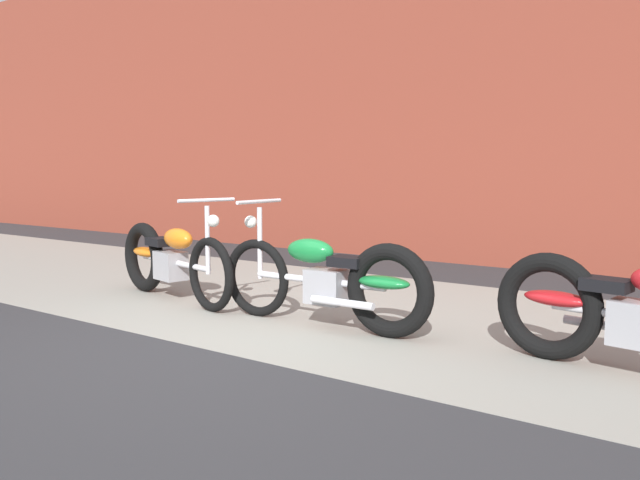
{
  "coord_description": "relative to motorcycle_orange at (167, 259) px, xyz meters",
  "views": [
    {
      "loc": [
        3.25,
        -3.13,
        1.28
      ],
      "look_at": [
        0.53,
        0.76,
        0.75
      ],
      "focal_mm": 35.35,
      "sensor_mm": 36.0,
      "label": 1
    }
  ],
  "objects": [
    {
      "name": "ground_plane",
      "position": [
        1.56,
        -1.08,
        -0.4
      ],
      "size": [
        80.0,
        80.0,
        0.0
      ],
      "primitive_type": "plane",
      "color": "#2D2D30"
    },
    {
      "name": "motorcycle_green",
      "position": [
        2.05,
        -0.06,
        0.0
      ],
      "size": [
        2.01,
        0.58,
        1.03
      ],
      "rotation": [
        0.0,
        0.0,
        3.17
      ],
      "color": "black",
      "rests_on": "ground"
    },
    {
      "name": "motorcycle_red",
      "position": [
        4.17,
        0.02,
        0.0
      ],
      "size": [
        2.0,
        0.64,
        1.03
      ],
      "rotation": [
        0.0,
        0.0,
        -0.15
      ],
      "color": "black",
      "rests_on": "ground"
    },
    {
      "name": "sidewalk_slab",
      "position": [
        1.56,
        0.67,
        -0.4
      ],
      "size": [
        36.0,
        3.5,
        0.01
      ],
      "primitive_type": "cube",
      "color": "gray",
      "rests_on": "ground"
    },
    {
      "name": "brick_building_wall",
      "position": [
        1.56,
        4.12,
        2.17
      ],
      "size": [
        36.0,
        0.5,
        5.14
      ],
      "primitive_type": "cube",
      "color": "brown",
      "rests_on": "ground"
    },
    {
      "name": "motorcycle_orange",
      "position": [
        0.0,
        0.0,
        0.0
      ],
      "size": [
        1.98,
        0.73,
        1.03
      ],
      "rotation": [
        0.0,
        0.0,
        -0.22
      ],
      "color": "black",
      "rests_on": "ground"
    }
  ]
}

